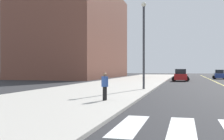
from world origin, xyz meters
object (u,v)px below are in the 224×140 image
car_blue_second (219,75)px  pedestrian_walking_west (105,85)px  car_silver_fifth (182,75)px  street_lamp (144,38)px  car_red_sixth (180,75)px

car_blue_second → pedestrian_walking_west: (-10.91, -41.29, 0.23)m
car_blue_second → car_silver_fifth: 8.24m
car_blue_second → street_lamp: street_lamp is taller
pedestrian_walking_west → street_lamp: 10.37m
car_blue_second → pedestrian_walking_west: pedestrian_walking_west is taller
car_silver_fifth → pedestrian_walking_west: 37.06m
car_red_sixth → street_lamp: bearing=-99.9°
car_silver_fifth → street_lamp: (-3.06, -27.22, 3.96)m
car_silver_fifth → street_lamp: bearing=-97.3°
car_red_sixth → street_lamp: street_lamp is taller
car_silver_fifth → street_lamp: street_lamp is taller
street_lamp → car_silver_fifth: bearing=83.6°
car_red_sixth → pedestrian_walking_west: car_red_sixth is taller
pedestrian_walking_west → street_lamp: bearing=1.6°
car_blue_second → street_lamp: bearing=74.6°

